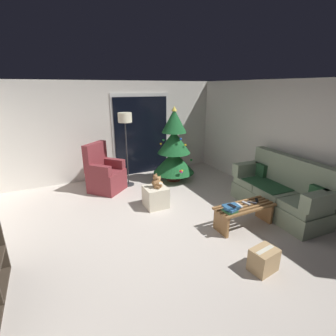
{
  "coord_description": "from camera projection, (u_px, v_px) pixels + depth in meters",
  "views": [
    {
      "loc": [
        -1.57,
        -3.36,
        2.35
      ],
      "look_at": [
        0.4,
        0.7,
        0.85
      ],
      "focal_mm": 26.22,
      "sensor_mm": 36.0,
      "label": 1
    }
  ],
  "objects": [
    {
      "name": "patio_door_glass",
      "position": [
        142.0,
        136.0,
        6.75
      ],
      "size": [
        1.5,
        0.02,
        2.1
      ],
      "primitive_type": "cube",
      "color": "black",
      "rests_on": "ground"
    },
    {
      "name": "remote_graphite",
      "position": [
        252.0,
        203.0,
        4.31
      ],
      "size": [
        0.13,
        0.15,
        0.02
      ],
      "primitive_type": "cube",
      "rotation": [
        0.0,
        0.0,
        0.67
      ],
      "color": "#333338",
      "rests_on": "coffee_table"
    },
    {
      "name": "wall_right",
      "position": [
        290.0,
        143.0,
        5.05
      ],
      "size": [
        0.12,
        6.0,
        2.5
      ],
      "primitive_type": "cube",
      "color": "silver",
      "rests_on": "ground"
    },
    {
      "name": "ottoman",
      "position": [
        156.0,
        197.0,
        5.0
      ],
      "size": [
        0.44,
        0.44,
        0.42
      ],
      "primitive_type": "cube",
      "color": "beige",
      "rests_on": "ground"
    },
    {
      "name": "cardboard_box_taped_mid_floor",
      "position": [
        264.0,
        260.0,
        3.26
      ],
      "size": [
        0.39,
        0.3,
        0.32
      ],
      "color": "tan",
      "rests_on": "ground"
    },
    {
      "name": "teddy_bear_honey_by_tree",
      "position": [
        159.0,
        182.0,
        6.0
      ],
      "size": [
        0.2,
        0.2,
        0.29
      ],
      "color": "tan",
      "rests_on": "ground"
    },
    {
      "name": "remote_white",
      "position": [
        239.0,
        205.0,
        4.21
      ],
      "size": [
        0.06,
        0.16,
        0.02
      ],
      "primitive_type": "cube",
      "rotation": [
        0.0,
        0.0,
        6.2
      ],
      "color": "silver",
      "rests_on": "coffee_table"
    },
    {
      "name": "ground_plane",
      "position": [
        165.0,
        229.0,
        4.26
      ],
      "size": [
        7.0,
        7.0,
        0.0
      ],
      "primitive_type": "plane",
      "color": "#BCB2A8"
    },
    {
      "name": "armchair",
      "position": [
        105.0,
        174.0,
        5.74
      ],
      "size": [
        0.97,
        0.97,
        1.13
      ],
      "color": "maroon",
      "rests_on": "ground"
    },
    {
      "name": "cell_phone",
      "position": [
        232.0,
        206.0,
        3.98
      ],
      "size": [
        0.09,
        0.15,
        0.01
      ],
      "primitive_type": "cube",
      "rotation": [
        0.0,
        0.0,
        0.15
      ],
      "color": "black",
      "rests_on": "book_stack"
    },
    {
      "name": "christmas_tree",
      "position": [
        174.0,
        149.0,
        6.24
      ],
      "size": [
        1.06,
        1.06,
        1.91
      ],
      "color": "#4C1E19",
      "rests_on": "ground"
    },
    {
      "name": "coffee_table",
      "position": [
        244.0,
        212.0,
        4.27
      ],
      "size": [
        1.1,
        0.4,
        0.4
      ],
      "color": "olive",
      "rests_on": "ground"
    },
    {
      "name": "floor_lamp",
      "position": [
        125.0,
        125.0,
        5.7
      ],
      "size": [
        0.32,
        0.32,
        1.78
      ],
      "color": "#2D2D30",
      "rests_on": "ground"
    },
    {
      "name": "couch",
      "position": [
        280.0,
        192.0,
        4.78
      ],
      "size": [
        0.91,
        1.99,
        1.08
      ],
      "color": "gray",
      "rests_on": "ground"
    },
    {
      "name": "remote_black",
      "position": [
        257.0,
        200.0,
        4.4
      ],
      "size": [
        0.13,
        0.15,
        0.02
      ],
      "primitive_type": "cube",
      "rotation": [
        0.0,
        0.0,
        2.46
      ],
      "color": "black",
      "rests_on": "coffee_table"
    },
    {
      "name": "book_stack",
      "position": [
        231.0,
        208.0,
        4.01
      ],
      "size": [
        0.27,
        0.22,
        0.11
      ],
      "color": "#337042",
      "rests_on": "coffee_table"
    },
    {
      "name": "remote_silver",
      "position": [
        246.0,
        203.0,
        4.29
      ],
      "size": [
        0.08,
        0.16,
        0.02
      ],
      "primitive_type": "cube",
      "rotation": [
        0.0,
        0.0,
        0.24
      ],
      "color": "#ADADB2",
      "rests_on": "coffee_table"
    },
    {
      "name": "teddy_bear_chestnut",
      "position": [
        156.0,
        182.0,
        4.9
      ],
      "size": [
        0.21,
        0.22,
        0.29
      ],
      "color": "brown",
      "rests_on": "ottoman"
    },
    {
      "name": "patio_door_frame",
      "position": [
        141.0,
        134.0,
        6.75
      ],
      "size": [
        1.6,
        0.02,
        2.2
      ],
      "primitive_type": "cube",
      "color": "silver",
      "rests_on": "ground"
    },
    {
      "name": "wall_back",
      "position": [
        115.0,
        130.0,
        6.48
      ],
      "size": [
        5.72,
        0.12,
        2.5
      ],
      "primitive_type": "cube",
      "color": "silver",
      "rests_on": "ground"
    }
  ]
}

